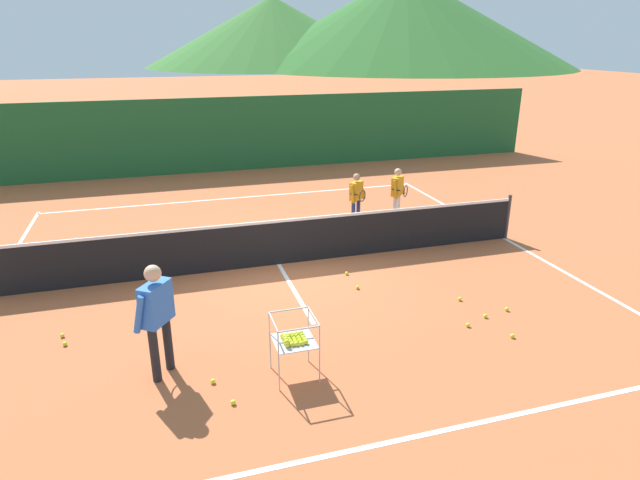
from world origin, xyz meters
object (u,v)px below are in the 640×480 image
(tennis_ball_0, at_px, (62,335))
(tennis_ball_7, at_px, (507,309))
(student_1, at_px, (398,190))
(tennis_ball_5, at_px, (347,273))
(tennis_ball_2, at_px, (485,316))
(tennis_ball_3, at_px, (65,344))
(ball_cart, at_px, (294,339))
(tennis_ball_9, at_px, (468,325))
(instructor, at_px, (157,311))
(tennis_ball_11, at_px, (512,336))
(tennis_ball_4, at_px, (357,287))
(tennis_net, at_px, (278,242))
(student_0, at_px, (357,194))
(tennis_ball_8, at_px, (460,299))
(tennis_ball_1, at_px, (213,381))
(tennis_ball_6, at_px, (233,402))

(tennis_ball_0, relative_size, tennis_ball_7, 1.00)
(student_1, distance_m, tennis_ball_5, 3.79)
(tennis_ball_2, relative_size, tennis_ball_3, 1.00)
(ball_cart, distance_m, tennis_ball_9, 3.15)
(instructor, height_order, tennis_ball_11, instructor)
(tennis_ball_0, distance_m, tennis_ball_3, 0.29)
(tennis_ball_4, relative_size, tennis_ball_7, 1.00)
(tennis_net, xyz_separation_m, student_0, (2.44, 1.95, 0.29))
(tennis_ball_8, bearing_deg, tennis_ball_5, 133.46)
(instructor, height_order, tennis_ball_0, instructor)
(instructor, height_order, tennis_ball_7, instructor)
(instructor, xyz_separation_m, tennis_ball_9, (4.80, -0.07, -0.96))
(tennis_ball_2, xyz_separation_m, tennis_ball_5, (-1.65, 2.35, 0.00))
(tennis_net, xyz_separation_m, tennis_ball_1, (-1.78, -3.82, -0.47))
(student_0, distance_m, tennis_ball_11, 5.99)
(tennis_net, xyz_separation_m, tennis_ball_7, (3.33, -3.16, -0.47))
(tennis_ball_11, bearing_deg, tennis_ball_6, -175.00)
(tennis_ball_4, distance_m, tennis_ball_7, 2.68)
(tennis_ball_1, xyz_separation_m, tennis_ball_5, (2.96, 2.90, 0.00))
(tennis_ball_7, bearing_deg, tennis_ball_11, -119.46)
(tennis_ball_0, relative_size, tennis_ball_11, 1.00)
(tennis_ball_4, height_order, tennis_ball_9, same)
(tennis_ball_6, bearing_deg, tennis_ball_8, 22.32)
(tennis_net, distance_m, tennis_ball_9, 4.23)
(tennis_ball_3, bearing_deg, tennis_ball_4, 6.75)
(tennis_ball_2, bearing_deg, tennis_ball_9, -157.16)
(tennis_ball_0, bearing_deg, student_0, 31.22)
(tennis_ball_8, bearing_deg, tennis_ball_7, -45.49)
(student_1, distance_m, tennis_ball_8, 4.66)
(tennis_ball_2, bearing_deg, tennis_ball_7, 12.04)
(tennis_ball_3, bearing_deg, tennis_ball_9, -11.54)
(tennis_ball_0, bearing_deg, tennis_ball_6, -46.43)
(tennis_ball_0, bearing_deg, tennis_ball_7, -9.89)
(tennis_ball_3, relative_size, tennis_ball_6, 1.00)
(student_0, xyz_separation_m, tennis_ball_8, (0.31, -4.53, -0.76))
(tennis_ball_4, distance_m, tennis_ball_6, 3.89)
(tennis_ball_6, height_order, tennis_ball_7, same)
(student_1, height_order, ball_cart, student_1)
(tennis_ball_11, bearing_deg, student_1, 83.54)
(instructor, distance_m, tennis_ball_8, 5.32)
(student_0, relative_size, tennis_ball_0, 19.29)
(tennis_ball_2, relative_size, tennis_ball_7, 1.00)
(instructor, bearing_deg, tennis_ball_1, -34.25)
(tennis_ball_5, distance_m, tennis_ball_8, 2.28)
(student_1, distance_m, tennis_ball_4, 4.34)
(tennis_ball_0, height_order, tennis_ball_7, same)
(tennis_ball_1, bearing_deg, tennis_ball_3, 141.66)
(student_0, xyz_separation_m, tennis_ball_0, (-6.36, -3.85, -0.76))
(tennis_ball_4, height_order, tennis_ball_8, same)
(tennis_ball_9, bearing_deg, tennis_ball_8, 67.46)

